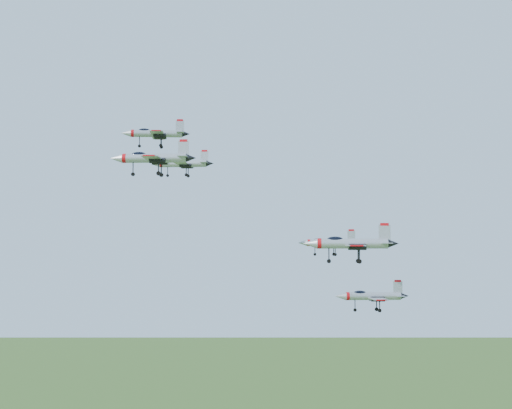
{
  "coord_description": "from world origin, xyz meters",
  "views": [
    {
      "loc": [
        4.0,
        -117.1,
        131.78
      ],
      "look_at": [
        5.54,
        -2.93,
        138.06
      ],
      "focal_mm": 50.0,
      "sensor_mm": 36.0,
      "label": 1
    }
  ],
  "objects": [
    {
      "name": "jet_left_high",
      "position": [
        -6.74,
        -0.33,
        144.95
      ],
      "size": [
        10.54,
        8.74,
        2.82
      ],
      "rotation": [
        0.0,
        0.0,
        -0.09
      ],
      "color": "#9EA3AA"
    },
    {
      "name": "jet_lead",
      "position": [
        -13.09,
        14.46,
        152.25
      ],
      "size": [
        12.86,
        10.63,
        3.44
      ],
      "rotation": [
        0.0,
        0.0,
        0.07
      ],
      "color": "#9EA3AA"
    },
    {
      "name": "jet_right_high",
      "position": [
        -9.43,
        -16.51,
        143.92
      ],
      "size": [
        12.4,
        10.24,
        3.31
      ],
      "rotation": [
        0.0,
        0.0,
        -0.06
      ],
      "color": "#9EA3AA"
    },
    {
      "name": "jet_left_low",
      "position": [
        18.25,
        6.43,
        131.96
      ],
      "size": [
        10.95,
        8.99,
        2.94
      ],
      "rotation": [
        0.0,
        0.0,
        0.01
      ],
      "color": "#9EA3AA"
    },
    {
      "name": "jet_trail",
      "position": [
        23.43,
        -5.86,
        123.65
      ],
      "size": [
        11.69,
        9.63,
        3.13
      ],
      "rotation": [
        0.0,
        0.0,
        0.04
      ],
      "color": "#9EA3AA"
    },
    {
      "name": "jet_right_low",
      "position": [
        18.71,
        -15.72,
        131.83
      ],
      "size": [
        13.65,
        11.31,
        3.65
      ],
      "rotation": [
        0.0,
        0.0,
        -0.08
      ],
      "color": "#9EA3AA"
    }
  ]
}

